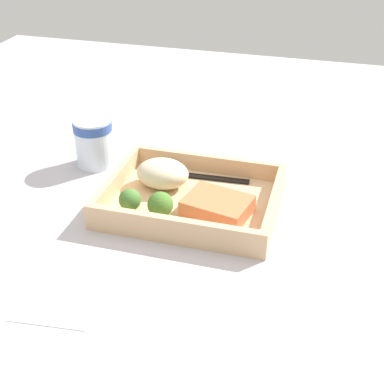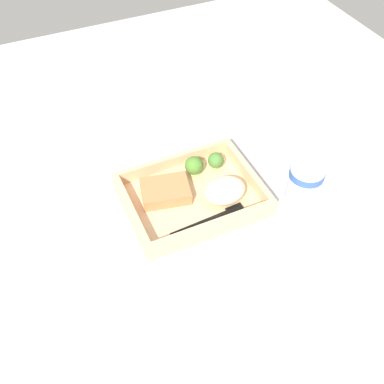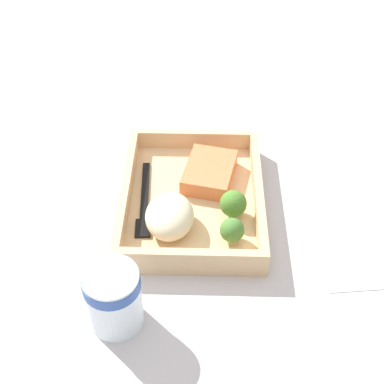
% 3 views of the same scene
% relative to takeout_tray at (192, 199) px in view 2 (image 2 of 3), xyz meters
% --- Properties ---
extents(ground_plane, '(1.60, 1.60, 0.02)m').
position_rel_takeout_tray_xyz_m(ground_plane, '(0.00, 0.00, -0.02)').
color(ground_plane, '#B6B0B8').
extents(takeout_tray, '(0.27, 0.21, 0.01)m').
position_rel_takeout_tray_xyz_m(takeout_tray, '(0.00, 0.00, 0.00)').
color(takeout_tray, tan).
rests_on(takeout_tray, ground_plane).
extents(tray_rim, '(0.27, 0.21, 0.03)m').
position_rel_takeout_tray_xyz_m(tray_rim, '(0.00, 0.00, 0.02)').
color(tray_rim, tan).
rests_on(tray_rim, takeout_tray).
extents(salmon_fillet, '(0.11, 0.09, 0.03)m').
position_rel_takeout_tray_xyz_m(salmon_fillet, '(-0.05, 0.03, 0.02)').
color(salmon_fillet, '#DC7547').
rests_on(salmon_fillet, takeout_tray).
extents(mashed_potatoes, '(0.09, 0.07, 0.05)m').
position_rel_takeout_tray_xyz_m(mashed_potatoes, '(0.06, -0.03, 0.03)').
color(mashed_potatoes, beige).
rests_on(mashed_potatoes, takeout_tray).
extents(broccoli_floret_1, '(0.03, 0.03, 0.04)m').
position_rel_takeout_tray_xyz_m(broccoli_floret_1, '(0.08, 0.06, 0.03)').
color(broccoli_floret_1, '#8BA363').
rests_on(broccoli_floret_1, takeout_tray).
extents(broccoli_floret_2, '(0.04, 0.04, 0.04)m').
position_rel_takeout_tray_xyz_m(broccoli_floret_2, '(0.03, 0.06, 0.03)').
color(broccoli_floret_2, '#86A564').
rests_on(broccoli_floret_2, takeout_tray).
extents(fork, '(0.16, 0.02, 0.00)m').
position_rel_takeout_tray_xyz_m(fork, '(0.01, -0.07, 0.01)').
color(fork, black).
rests_on(fork, takeout_tray).
extents(paper_cup, '(0.07, 0.07, 0.09)m').
position_rel_takeout_tray_xyz_m(paper_cup, '(0.20, -0.09, 0.04)').
color(paper_cup, white).
rests_on(paper_cup, ground_plane).
extents(receipt_slip, '(0.11, 0.13, 0.00)m').
position_rel_takeout_tray_xyz_m(receipt_slip, '(0.10, 0.24, -0.00)').
color(receipt_slip, white).
rests_on(receipt_slip, ground_plane).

